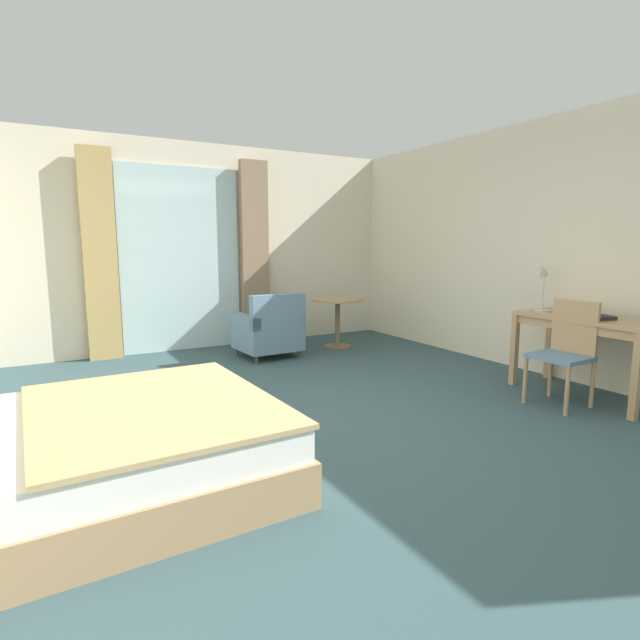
{
  "coord_description": "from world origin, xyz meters",
  "views": [
    {
      "loc": [
        -1.92,
        -3.32,
        1.43
      ],
      "look_at": [
        0.18,
        0.37,
        0.78
      ],
      "focal_mm": 27.93,
      "sensor_mm": 36.0,
      "label": 1
    }
  ],
  "objects_px": {
    "armchair_by_window": "(269,331)",
    "writing_desk": "(589,327)",
    "closed_book": "(596,317)",
    "desk_chair": "(566,347)",
    "round_cafe_table": "(338,311)",
    "bed": "(82,454)",
    "desk_lamp": "(542,277)"
  },
  "relations": [
    {
      "from": "bed",
      "to": "desk_chair",
      "type": "relative_size",
      "value": 2.3
    },
    {
      "from": "bed",
      "to": "round_cafe_table",
      "type": "bearing_deg",
      "value": 39.43
    },
    {
      "from": "closed_book",
      "to": "bed",
      "type": "bearing_deg",
      "value": -169.37
    },
    {
      "from": "bed",
      "to": "desk_lamp",
      "type": "height_order",
      "value": "desk_lamp"
    },
    {
      "from": "armchair_by_window",
      "to": "writing_desk",
      "type": "bearing_deg",
      "value": -57.28
    },
    {
      "from": "desk_chair",
      "to": "round_cafe_table",
      "type": "distance_m",
      "value": 3.17
    },
    {
      "from": "closed_book",
      "to": "armchair_by_window",
      "type": "height_order",
      "value": "armchair_by_window"
    },
    {
      "from": "desk_lamp",
      "to": "armchair_by_window",
      "type": "bearing_deg",
      "value": 128.98
    },
    {
      "from": "writing_desk",
      "to": "desk_chair",
      "type": "height_order",
      "value": "desk_chair"
    },
    {
      "from": "round_cafe_table",
      "to": "writing_desk",
      "type": "bearing_deg",
      "value": -74.73
    },
    {
      "from": "bed",
      "to": "round_cafe_table",
      "type": "relative_size",
      "value": 3.1
    },
    {
      "from": "bed",
      "to": "writing_desk",
      "type": "relative_size",
      "value": 1.69
    },
    {
      "from": "desk_chair",
      "to": "closed_book",
      "type": "bearing_deg",
      "value": -12.18
    },
    {
      "from": "bed",
      "to": "writing_desk",
      "type": "bearing_deg",
      "value": -3.45
    },
    {
      "from": "desk_lamp",
      "to": "writing_desk",
      "type": "bearing_deg",
      "value": -94.17
    },
    {
      "from": "bed",
      "to": "armchair_by_window",
      "type": "relative_size",
      "value": 2.6
    },
    {
      "from": "desk_chair",
      "to": "round_cafe_table",
      "type": "relative_size",
      "value": 1.35
    },
    {
      "from": "writing_desk",
      "to": "round_cafe_table",
      "type": "relative_size",
      "value": 1.83
    },
    {
      "from": "writing_desk",
      "to": "desk_lamp",
      "type": "bearing_deg",
      "value": 85.83
    },
    {
      "from": "closed_book",
      "to": "round_cafe_table",
      "type": "distance_m",
      "value": 3.3
    },
    {
      "from": "bed",
      "to": "desk_chair",
      "type": "distance_m",
      "value": 3.93
    },
    {
      "from": "bed",
      "to": "closed_book",
      "type": "relative_size",
      "value": 8.65
    },
    {
      "from": "bed",
      "to": "armchair_by_window",
      "type": "distance_m",
      "value": 3.62
    },
    {
      "from": "bed",
      "to": "closed_book",
      "type": "distance_m",
      "value": 4.25
    },
    {
      "from": "armchair_by_window",
      "to": "closed_book",
      "type": "bearing_deg",
      "value": -59.45
    },
    {
      "from": "desk_chair",
      "to": "armchair_by_window",
      "type": "xyz_separation_m",
      "value": [
        -1.54,
        3.04,
        -0.18
      ]
    },
    {
      "from": "desk_lamp",
      "to": "armchair_by_window",
      "type": "xyz_separation_m",
      "value": [
        -1.97,
        2.43,
        -0.76
      ]
    },
    {
      "from": "writing_desk",
      "to": "armchair_by_window",
      "type": "xyz_separation_m",
      "value": [
        -1.93,
        3.0,
        -0.33
      ]
    },
    {
      "from": "bed",
      "to": "closed_book",
      "type": "bearing_deg",
      "value": -4.99
    },
    {
      "from": "bed",
      "to": "armchair_by_window",
      "type": "xyz_separation_m",
      "value": [
        2.37,
        2.74,
        0.08
      ]
    },
    {
      "from": "writing_desk",
      "to": "desk_chair",
      "type": "distance_m",
      "value": 0.42
    },
    {
      "from": "desk_chair",
      "to": "desk_lamp",
      "type": "height_order",
      "value": "desk_lamp"
    }
  ]
}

